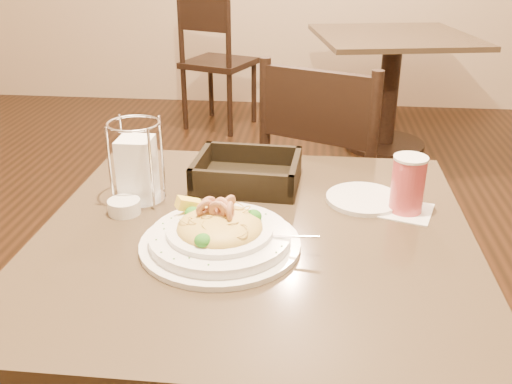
# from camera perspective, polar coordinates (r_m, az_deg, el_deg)

# --- Properties ---
(main_table) EXTENTS (0.90, 0.90, 0.72)m
(main_table) POSITION_cam_1_polar(r_m,az_deg,el_deg) (1.31, -0.09, -12.54)
(main_table) COLOR black
(main_table) RESTS_ON ground
(background_table) EXTENTS (1.05, 1.05, 0.72)m
(background_table) POSITION_cam_1_polar(r_m,az_deg,el_deg) (3.70, 13.31, 11.66)
(background_table) COLOR black
(background_table) RESTS_ON ground
(dining_chair_near) EXTENTS (0.55, 0.55, 0.93)m
(dining_chair_near) POSITION_cam_1_polar(r_m,az_deg,el_deg) (1.97, 7.27, 0.92)
(dining_chair_near) COLOR black
(dining_chair_near) RESTS_ON ground
(dining_chair_far) EXTENTS (0.54, 0.54, 0.93)m
(dining_chair_far) POSITION_cam_1_polar(r_m,az_deg,el_deg) (4.00, -4.11, 13.28)
(dining_chair_far) COLOR black
(dining_chair_far) RESTS_ON ground
(pasta_bowl) EXTENTS (0.35, 0.32, 0.10)m
(pasta_bowl) POSITION_cam_1_polar(r_m,az_deg,el_deg) (1.12, -3.65, -4.16)
(pasta_bowl) COLOR white
(pasta_bowl) RESTS_ON main_table
(drink_glass) EXTENTS (0.14, 0.14, 0.13)m
(drink_glass) POSITION_cam_1_polar(r_m,az_deg,el_deg) (1.29, 14.94, 0.70)
(drink_glass) COLOR white
(drink_glass) RESTS_ON main_table
(bread_basket) EXTENTS (0.26, 0.22, 0.07)m
(bread_basket) POSITION_cam_1_polar(r_m,az_deg,el_deg) (1.40, -0.88, 1.71)
(bread_basket) COLOR black
(bread_basket) RESTS_ON main_table
(napkin_caddy) EXTENTS (0.12, 0.12, 0.19)m
(napkin_caddy) POSITION_cam_1_polar(r_m,az_deg,el_deg) (1.32, -11.79, 2.45)
(napkin_caddy) COLOR silver
(napkin_caddy) RESTS_ON main_table
(side_plate) EXTENTS (0.19, 0.19, 0.01)m
(side_plate) POSITION_cam_1_polar(r_m,az_deg,el_deg) (1.34, 10.72, -0.68)
(side_plate) COLOR white
(side_plate) RESTS_ON main_table
(butter_ramekin) EXTENTS (0.09, 0.09, 0.03)m
(butter_ramekin) POSITION_cam_1_polar(r_m,az_deg,el_deg) (1.29, -13.04, -1.43)
(butter_ramekin) COLOR white
(butter_ramekin) RESTS_ON main_table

